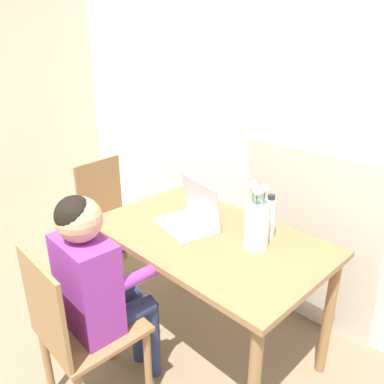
% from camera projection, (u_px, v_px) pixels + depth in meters
% --- Properties ---
extents(wall_back, '(6.40, 0.05, 2.50)m').
position_uv_depth(wall_back, '(308.00, 114.00, 2.06)').
color(wall_back, silver).
rests_on(wall_back, ground_plane).
extents(dining_table, '(1.18, 0.72, 0.72)m').
position_uv_depth(dining_table, '(208.00, 251.00, 1.91)').
color(dining_table, olive).
rests_on(dining_table, ground_plane).
extents(chair_occupied, '(0.41, 0.41, 0.85)m').
position_uv_depth(chair_occupied, '(79.00, 331.00, 1.63)').
color(chair_occupied, olive).
rests_on(chair_occupied, ground_plane).
extents(chair_spare, '(0.44, 0.44, 0.85)m').
position_uv_depth(chair_spare, '(113.00, 218.00, 2.67)').
color(chair_spare, olive).
rests_on(chair_spare, ground_plane).
extents(person_seated, '(0.32, 0.43, 1.07)m').
position_uv_depth(person_seated, '(97.00, 278.00, 1.62)').
color(person_seated, purple).
rests_on(person_seated, ground_plane).
extents(laptop, '(0.37, 0.29, 0.23)m').
position_uv_depth(laptop, '(192.00, 215.00, 1.96)').
color(laptop, '#B2B2B7').
rests_on(laptop, dining_table).
extents(flower_vase, '(0.12, 0.12, 0.32)m').
position_uv_depth(flower_vase, '(257.00, 223.00, 1.72)').
color(flower_vase, silver).
rests_on(flower_vase, dining_table).
extents(water_bottle, '(0.06, 0.06, 0.23)m').
position_uv_depth(water_bottle, '(270.00, 218.00, 1.80)').
color(water_bottle, silver).
rests_on(water_bottle, dining_table).
extents(cardboard_panel, '(0.80, 0.17, 1.11)m').
position_uv_depth(cardboard_panel, '(308.00, 243.00, 2.13)').
color(cardboard_panel, silver).
rests_on(cardboard_panel, ground_plane).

